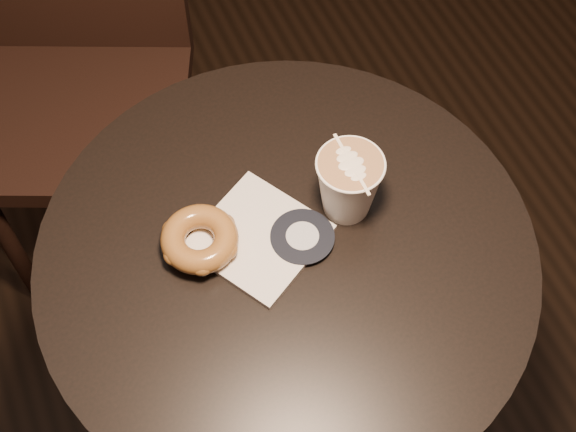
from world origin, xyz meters
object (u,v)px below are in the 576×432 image
(pastry_bag, at_px, (259,237))
(cafe_table, at_px, (287,311))
(chair, at_px, (76,39))
(latte_cup, at_px, (348,185))
(doughnut, at_px, (200,239))

(pastry_bag, bearing_deg, cafe_table, -78.26)
(chair, xyz_separation_m, latte_cup, (0.26, -0.64, 0.22))
(chair, height_order, doughnut, chair)
(cafe_table, xyz_separation_m, pastry_bag, (-0.03, 0.03, 0.20))
(cafe_table, relative_size, pastry_bag, 4.79)
(pastry_bag, xyz_separation_m, latte_cup, (0.14, 0.00, 0.05))
(chair, bearing_deg, cafe_table, -53.48)
(pastry_bag, relative_size, doughnut, 1.46)
(chair, relative_size, latte_cup, 9.90)
(cafe_table, bearing_deg, doughnut, 155.54)
(pastry_bag, bearing_deg, chair, 70.47)
(cafe_table, height_order, latte_cup, latte_cup)
(cafe_table, distance_m, chair, 0.69)
(pastry_bag, relative_size, latte_cup, 1.49)
(chair, height_order, pastry_bag, chair)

